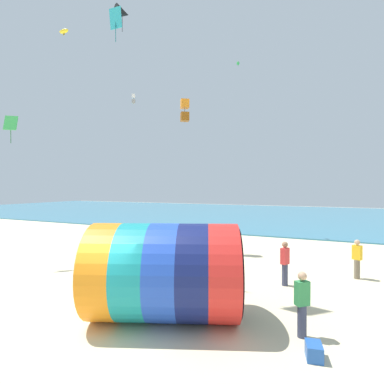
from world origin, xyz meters
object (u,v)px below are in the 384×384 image
Objects in this scene: giant_inflatable_tube at (166,271)px; kite_green_diamond at (11,123)px; kite_handler at (302,303)px; cooler_box at (314,351)px; kite_orange_box at (185,110)px; bystander_near_water at (285,263)px; kite_black_delta at (122,13)px; kite_green_parafoil at (238,63)px; kite_yellow_parafoil at (64,31)px; kite_cyan_diamond at (116,19)px; bystander_mid_beach at (357,259)px; kite_white_box at (134,99)px.

kite_green_diamond is (-10.49, 2.33, 5.86)m from giant_inflatable_tube.
kite_handler is 3.39× the size of cooler_box.
bystander_near_water is at bearing -33.44° from kite_orange_box.
kite_black_delta is (-13.03, 9.33, 15.72)m from kite_handler.
kite_black_delta is 9.69m from kite_green_parafoil.
kite_orange_box is 2.08× the size of kite_yellow_parafoil.
kite_cyan_diamond is 0.89× the size of bystander_mid_beach.
kite_cyan_diamond is at bearing -98.20° from kite_green_parafoil.
kite_handler is 19.06m from kite_yellow_parafoil.
cooler_box is (14.70, -2.75, -7.14)m from kite_green_diamond.
kite_white_box is 6.95m from kite_yellow_parafoil.
giant_inflatable_tube reaches higher than cooler_box.
kite_white_box is 0.43× the size of bystander_near_water.
kite_cyan_diamond is (-0.52, -6.07, 2.76)m from kite_orange_box.
kite_yellow_parafoil reaches higher than giant_inflatable_tube.
bystander_near_water is (12.06, -5.15, -15.70)m from kite_black_delta.
kite_black_delta reaches higher than bystander_near_water.
giant_inflatable_tube is at bearing -35.42° from kite_cyan_diamond.
kite_orange_box is at bearing 146.56° from bystander_near_water.
kite_orange_box is 11.26m from bystander_near_water.
kite_green_parafoil is at bearing 56.15° from kite_yellow_parafoil.
giant_inflatable_tube is at bearing -171.99° from kite_handler.
kite_green_diamond is (-8.11, -14.05, -6.96)m from kite_green_parafoil.
kite_green_parafoil is 0.38× the size of bystander_near_water.
kite_white_box is 0.53× the size of kite_orange_box.
kite_orange_box reaches higher than bystander_near_water.
kite_green_parafoil reaches higher than kite_orange_box.
bystander_mid_beach is at bearing -49.47° from kite_green_parafoil.
kite_handler is 22.44m from kite_black_delta.
kite_handler is 1.16× the size of kite_cyan_diamond.
kite_green_parafoil is at bearing 32.61° from kite_white_box.
kite_green_parafoil is (-6.24, 15.84, 13.38)m from kite_handler.
cooler_box is at bearing -41.56° from kite_white_box.
kite_black_delta is at bearing 79.98° from kite_green_diamond.
bystander_near_water is (7.20, 1.67, -10.69)m from kite_cyan_diamond.
bystander_near_water is at bearing 104.28° from cooler_box.
kite_green_diamond is at bearing -163.94° from bystander_mid_beach.
kite_black_delta is at bearing 81.44° from kite_yellow_parafoil.
kite_handler is at bearing -17.09° from kite_cyan_diamond.
kite_white_box reaches higher than kite_handler.
kite_handler is 1.22× the size of kite_orange_box.
bystander_mid_beach is (15.22, -4.81, -10.12)m from kite_white_box.
kite_green_diamond is at bearing -102.33° from kite_yellow_parafoil.
giant_inflatable_tube is 2.78× the size of kite_black_delta.
kite_cyan_diamond is at bearing 162.91° from kite_handler.
bystander_near_water is (2.90, 4.72, -0.53)m from giant_inflatable_tube.
kite_yellow_parafoil is (-5.56, 2.18, 1.66)m from kite_cyan_diamond.
kite_yellow_parafoil reaches higher than kite_cyan_diamond.
kite_green_diamond is (-1.33, -7.54, -9.30)m from kite_black_delta.
cooler_box is (13.77, -12.20, -10.82)m from kite_white_box.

